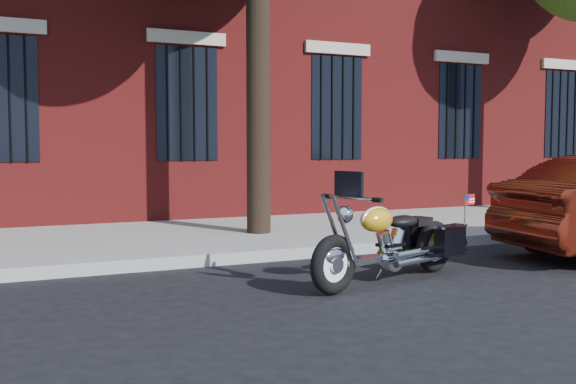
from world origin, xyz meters
name	(u,v)px	position (x,y,z in m)	size (l,w,h in m)	color
ground	(315,282)	(0.00, 0.00, 0.00)	(120.00, 120.00, 0.00)	black
curb	(266,255)	(0.00, 1.38, 0.07)	(40.00, 0.16, 0.15)	gray
sidewalk	(220,236)	(0.00, 3.26, 0.07)	(40.00, 3.60, 0.15)	gray
motorcycle	(395,244)	(0.80, -0.33, 0.41)	(2.36, 1.13, 1.20)	black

